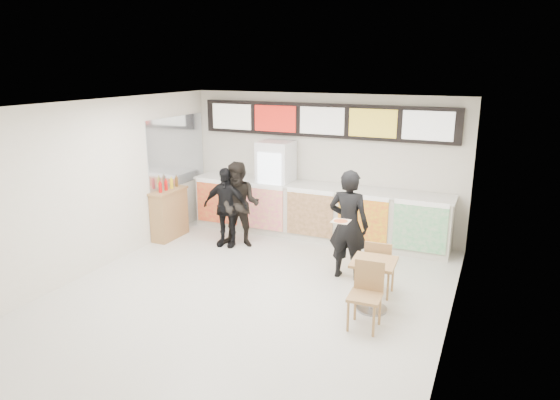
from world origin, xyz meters
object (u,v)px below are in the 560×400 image
Objects in this scene: customer_main at (348,225)px; service_counter at (316,212)px; customer_mid at (226,207)px; cafe_table at (373,276)px; condiment_ledge at (169,213)px; drinks_fridge at (276,187)px; customer_left at (240,205)px.

service_counter is at bearing -52.95° from customer_main.
customer_main reaches higher than customer_mid.
condiment_ledge reaches higher than cafe_table.
customer_main is at bearing -6.59° from condiment_ledge.
customer_main is 1.52× the size of condiment_ledge.
drinks_fridge is (-0.93, 0.02, 0.43)m from service_counter.
customer_left reaches higher than condiment_ledge.
customer_left is 1.07× the size of cafe_table.
customer_mid is at bearing 152.59° from cafe_table.
customer_mid is 1.29× the size of condiment_ledge.
customer_main reaches higher than service_counter.
customer_main is (1.21, -1.73, 0.38)m from service_counter.
customer_mid is 3.74m from cafe_table.
customer_main reaches higher than cafe_table.
service_counter is 3.22× the size of customer_left.
customer_left is 3.53m from cafe_table.
service_counter is 1.67m from customer_left.
service_counter is at bearing 31.38° from customer_left.
customer_main is (2.15, -1.75, -0.05)m from drinks_fridge.
service_counter is at bearing 24.22° from condiment_ledge.
customer_left is at bearing 5.83° from condiment_ledge.
service_counter is 1.92m from customer_mid.
customer_left is 1.38× the size of condiment_ledge.
service_counter is 2.15m from customer_main.
customer_left is (-1.22, -1.10, 0.29)m from service_counter.
drinks_fridge reaches higher than customer_left.
customer_left is at bearing -12.42° from customer_main.
drinks_fridge reaches higher than customer_main.
customer_mid is 1.36m from condiment_ledge.
cafe_table is at bearing -55.15° from service_counter.
condiment_ledge is at bearing 176.51° from customer_mid.
customer_mid is at bearing -141.58° from service_counter.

